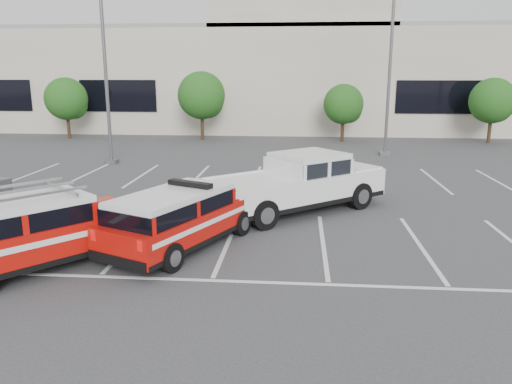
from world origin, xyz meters
TOP-DOWN VIEW (x-y plane):
  - ground at (0.00, 0.00)m, footprint 120.00×120.00m
  - stall_markings at (0.00, 4.50)m, footprint 23.00×15.00m
  - convention_building at (0.18, 31.86)m, footprint 60.00×16.99m
  - tree_left at (-14.91, 22.05)m, footprint 3.07×3.07m
  - tree_mid_left at (-4.91, 22.05)m, footprint 3.37×3.37m
  - tree_mid_right at (5.09, 22.05)m, footprint 2.77×2.77m
  - tree_right at (15.09, 22.05)m, footprint 3.07×3.07m
  - light_pole_left at (-8.00, 12.00)m, footprint 0.90×0.60m
  - light_pole_mid at (7.00, 16.00)m, footprint 0.90×0.60m
  - fire_chief_suv at (-1.20, -0.66)m, footprint 3.82×5.40m
  - white_pickup at (1.93, 3.36)m, footprint 6.48×5.96m
  - ladder_suv at (-4.52, -2.49)m, footprint 4.90×5.22m

SIDE VIEW (x-z plane):
  - ground at x=0.00m, z-range 0.00..0.00m
  - stall_markings at x=0.00m, z-range 0.00..0.01m
  - fire_chief_suv at x=-1.20m, z-range -0.16..1.63m
  - white_pickup at x=1.93m, z-range -0.20..1.81m
  - ladder_suv at x=-4.52m, z-range -0.20..1.83m
  - tree_mid_right at x=5.09m, z-range 0.51..4.50m
  - tree_left at x=-14.91m, z-range 0.56..4.98m
  - tree_right at x=15.09m, z-range 0.56..4.98m
  - tree_mid_left at x=-4.91m, z-range 0.62..5.46m
  - convention_building at x=0.18m, z-range -1.88..11.32m
  - light_pole_left at x=-8.00m, z-range 0.07..10.31m
  - light_pole_mid at x=7.00m, z-range 0.07..10.31m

